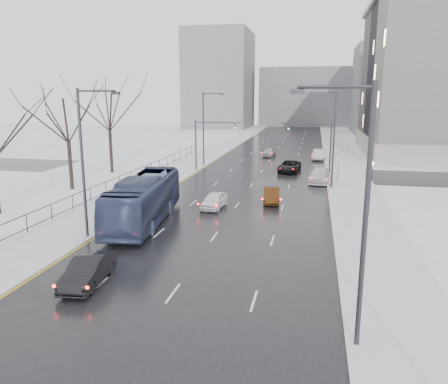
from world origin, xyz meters
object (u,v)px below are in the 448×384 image
Objects in this scene: streetlight_l_near at (85,157)px; lamppost_r_mid at (371,180)px; sedan_right_distant at (319,154)px; sedan_right_far at (320,175)px; tree_park_d at (72,190)px; sedan_right_near at (272,195)px; mast_signal_left at (204,139)px; streetlight_l_far at (205,125)px; mast_signal_right at (322,141)px; streetlight_r_mid at (332,135)px; sedan_left_near at (88,271)px; sedan_center_near at (214,200)px; no_uturn_sign at (339,162)px; sedan_center_far at (269,152)px; tree_park_e at (112,173)px; sedan_right_cross at (289,166)px; streetlight_r_near at (360,206)px; bus at (144,199)px.

streetlight_l_near is 2.34× the size of lamppost_r_mid.
sedan_right_far is at bearing -84.07° from sedan_right_distant.
tree_park_d is 3.09× the size of sedan_right_near.
mast_signal_left is at bearing -131.68° from sedan_right_distant.
mast_signal_right is at bearing -14.48° from streetlight_l_far.
streetlight_r_mid is at bearing 50.76° from streetlight_l_near.
streetlight_r_mid is at bearing -84.00° from mast_signal_right.
streetlight_l_far is 39.29m from sedan_left_near.
sedan_center_near is at bearing -178.41° from lamppost_r_mid.
no_uturn_sign is 18.13m from sedan_center_near.
tree_park_e is at bearing -125.92° from sedan_center_far.
sedan_right_far is at bearing -62.32° from sedan_center_far.
tree_park_e is at bearing 171.37° from streetlight_r_mid.
sedan_right_cross is at bearing 82.18° from sedan_right_near.
sedan_right_distant is (3.70, 12.03, 0.04)m from sedan_right_cross.
sedan_right_near is at bearing 103.17° from streetlight_r_near.
sedan_right_far is (-0.13, -4.80, -3.27)m from mast_signal_right.
tree_park_e is 3.15× the size of lamppost_r_mid.
sedan_center_near is 0.73× the size of sedan_right_far.
streetlight_r_near is 14.02m from sedan_left_near.
streetlight_l_near is 2.51× the size of sedan_center_near.
streetlight_r_near is 3.70× the size of no_uturn_sign.
lamppost_r_mid is 25.71m from mast_signal_left.
tree_park_d reaches higher than sedan_right_near.
mast_signal_right is 1.24× the size of sedan_right_cross.
tree_park_d is 26.19m from sedan_right_cross.
tree_park_d is 36.99m from sedan_right_distant.
sedan_right_far reaches higher than sedan_right_near.
streetlight_l_near reaches higher than sedan_center_near.
streetlight_l_near reaches higher than tree_park_e.
lamppost_r_mid is at bearing -77.13° from sedan_right_distant.
sedan_center_far is at bearing 110.44° from streetlight_r_mid.
sedan_right_near is at bearing -3.90° from tree_park_d.
mast_signal_right is (25.13, 14.00, 4.11)m from tree_park_d.
sedan_left_near is (-12.76, 3.18, -4.86)m from streetlight_r_near.
streetlight_r_mid reaches higher than bus.
mast_signal_left is at bearing 53.20° from tree_park_d.
streetlight_l_far reaches higher than sedan_center_near.
no_uturn_sign is 0.68× the size of sedan_center_near.
streetlight_l_far is 12.94m from sedan_right_cross.
lamppost_r_mid is at bearing 11.60° from bus.
lamppost_r_mid is (19.17, -22.00, -2.67)m from streetlight_l_far.
mast_signal_left reaches higher than sedan_left_near.
streetlight_r_mid is 2.47× the size of sedan_right_near.
sedan_right_near is (4.64, 2.94, -0.01)m from sedan_center_near.
sedan_right_cross is 1.28× the size of sedan_center_far.
streetlight_l_near and streetlight_l_far have the same top height.
streetlight_r_mid reaches higher than sedan_right_far.
sedan_left_near is (3.57, -38.82, -4.86)m from streetlight_l_far.
sedan_right_distant is at bearing 96.61° from no_uturn_sign.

